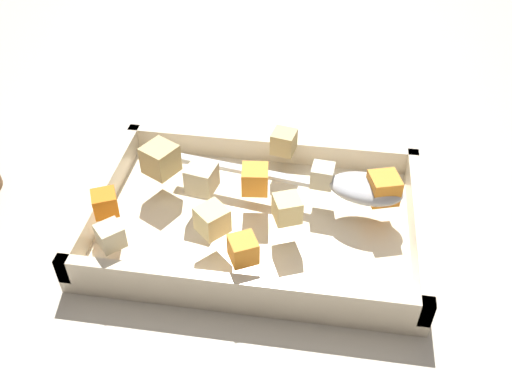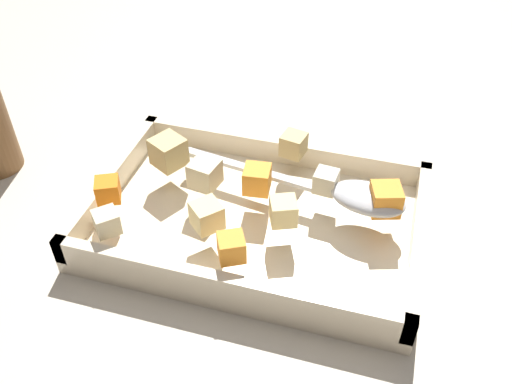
{
  "view_description": "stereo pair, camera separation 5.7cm",
  "coord_description": "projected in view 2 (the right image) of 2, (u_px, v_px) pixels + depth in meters",
  "views": [
    {
      "loc": [
        -0.08,
        0.42,
        0.43
      ],
      "look_at": [
        -0.01,
        -0.01,
        0.05
      ],
      "focal_mm": 39.08,
      "sensor_mm": 36.0,
      "label": 1
    },
    {
      "loc": [
        -0.13,
        0.4,
        0.43
      ],
      "look_at": [
        -0.01,
        -0.01,
        0.05
      ],
      "focal_mm": 39.08,
      "sensor_mm": 36.0,
      "label": 2
    }
  ],
  "objects": [
    {
      "name": "ground_plane",
      "position": [
        243.0,
        231.0,
        0.6
      ],
      "size": [
        4.0,
        4.0,
        0.0
      ],
      "primitive_type": "plane",
      "color": "#BCB29E"
    },
    {
      "name": "potato_chunk_front_center",
      "position": [
        205.0,
        174.0,
        0.58
      ],
      "size": [
        0.03,
        0.03,
        0.03
      ],
      "primitive_type": "cube",
      "rotation": [
        0.0,
        0.0,
        1.37
      ],
      "color": "beige",
      "rests_on": "baking_dish"
    },
    {
      "name": "potato_chunk_heap_side",
      "position": [
        168.0,
        152.0,
        0.61
      ],
      "size": [
        0.04,
        0.04,
        0.03
      ],
      "primitive_type": "cube",
      "rotation": [
        0.0,
        0.0,
        4.21
      ],
      "color": "tan",
      "rests_on": "baking_dish"
    },
    {
      "name": "carrot_chunk_under_handle",
      "position": [
        385.0,
        199.0,
        0.55
      ],
      "size": [
        0.04,
        0.04,
        0.03
      ],
      "primitive_type": "cube",
      "rotation": [
        0.0,
        0.0,
        5.02
      ],
      "color": "orange",
      "rests_on": "baking_dish"
    },
    {
      "name": "potato_chunk_heap_top",
      "position": [
        283.0,
        211.0,
        0.54
      ],
      "size": [
        0.03,
        0.03,
        0.03
      ],
      "primitive_type": "cube",
      "rotation": [
        0.0,
        0.0,
        1.97
      ],
      "color": "#E0CC89",
      "rests_on": "baking_dish"
    },
    {
      "name": "baking_dish",
      "position": [
        256.0,
        221.0,
        0.59
      ],
      "size": [
        0.34,
        0.23,
        0.04
      ],
      "color": "beige",
      "rests_on": "ground_plane"
    },
    {
      "name": "carrot_chunk_mid_right",
      "position": [
        108.0,
        190.0,
        0.57
      ],
      "size": [
        0.03,
        0.03,
        0.02
      ],
      "primitive_type": "cube",
      "rotation": [
        0.0,
        0.0,
        0.45
      ],
      "color": "orange",
      "rests_on": "baking_dish"
    },
    {
      "name": "potato_chunk_back_center",
      "position": [
        294.0,
        144.0,
        0.62
      ],
      "size": [
        0.03,
        0.03,
        0.03
      ],
      "primitive_type": "cube",
      "rotation": [
        0.0,
        0.0,
        6.09
      ],
      "color": "tan",
      "rests_on": "baking_dish"
    },
    {
      "name": "potato_chunk_near_right",
      "position": [
        207.0,
        216.0,
        0.54
      ],
      "size": [
        0.04,
        0.04,
        0.03
      ],
      "primitive_type": "cube",
      "rotation": [
        0.0,
        0.0,
        2.4
      ],
      "color": "#E0CC89",
      "rests_on": "baking_dish"
    },
    {
      "name": "serving_spoon",
      "position": [
        354.0,
        195.0,
        0.56
      ],
      "size": [
        0.26,
        0.07,
        0.02
      ],
      "rotation": [
        0.0,
        0.0,
        6.13
      ],
      "color": "silver",
      "rests_on": "baking_dish"
    },
    {
      "name": "carrot_chunk_rim_edge",
      "position": [
        257.0,
        179.0,
        0.58
      ],
      "size": [
        0.03,
        0.03,
        0.03
      ],
      "primitive_type": "cube",
      "rotation": [
        0.0,
        0.0,
        0.12
      ],
      "color": "orange",
      "rests_on": "baking_dish"
    },
    {
      "name": "parsnip_chunk_mid_left",
      "position": [
        326.0,
        181.0,
        0.58
      ],
      "size": [
        0.03,
        0.03,
        0.02
      ],
      "primitive_type": "cube",
      "rotation": [
        0.0,
        0.0,
        4.62
      ],
      "color": "beige",
      "rests_on": "baking_dish"
    },
    {
      "name": "potato_chunk_near_left",
      "position": [
        107.0,
        222.0,
        0.53
      ],
      "size": [
        0.03,
        0.03,
        0.02
      ],
      "primitive_type": "cube",
      "rotation": [
        0.0,
        0.0,
        5.48
      ],
      "color": "beige",
      "rests_on": "baking_dish"
    },
    {
      "name": "carrot_chunk_far_right",
      "position": [
        231.0,
        247.0,
        0.51
      ],
      "size": [
        0.03,
        0.03,
        0.02
      ],
      "primitive_type": "cube",
      "rotation": [
        0.0,
        0.0,
        2.05
      ],
      "color": "orange",
      "rests_on": "baking_dish"
    }
  ]
}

